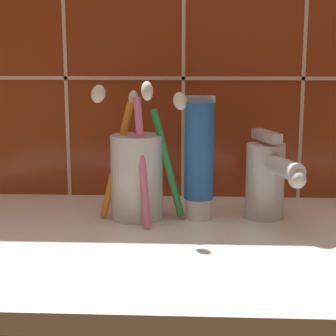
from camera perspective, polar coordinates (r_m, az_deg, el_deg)
The scene contains 5 objects.
sink_counter at distance 64.14cm, azimuth -0.38°, elevation -7.89°, with size 66.50×39.08×2.00cm, color silver.
tile_wall_backsplash at distance 80.40cm, azimuth 0.40°, elevation 13.43°, with size 76.50×1.72×50.15cm.
toothbrush_cup at distance 70.03cm, azimuth -3.15°, elevation -0.46°, with size 12.27×14.16×17.53cm.
toothpaste_tube at distance 69.30cm, azimuth 3.17°, elevation 0.96°, with size 3.81×3.63×15.40cm.
sink_faucet at distance 70.45cm, azimuth 10.12°, elevation -0.96°, with size 6.04×11.73×11.02cm.
Camera 1 is at (3.36, -60.49, 22.06)cm, focal length 60.00 mm.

